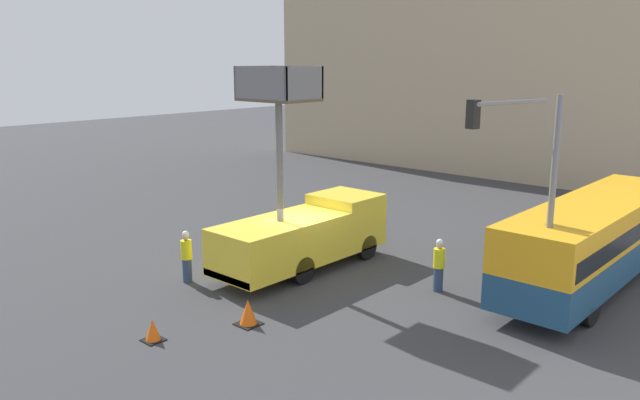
{
  "coord_description": "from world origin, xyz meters",
  "views": [
    {
      "loc": [
        14.82,
        -15.65,
        7.59
      ],
      "look_at": [
        -0.32,
        1.22,
        2.45
      ],
      "focal_mm": 35.0,
      "sensor_mm": 36.0,
      "label": 1
    }
  ],
  "objects_px": {
    "city_bus": "(596,235)",
    "traffic_cone_mid_road": "(248,313)",
    "utility_truck": "(304,230)",
    "traffic_light_pole": "(523,170)",
    "road_worker_directing": "(439,265)",
    "road_worker_near_truck": "(187,257)",
    "traffic_cone_near_truck": "(153,331)"
  },
  "relations": [
    {
      "from": "road_worker_near_truck",
      "to": "traffic_cone_mid_road",
      "type": "height_order",
      "value": "road_worker_near_truck"
    },
    {
      "from": "traffic_light_pole",
      "to": "traffic_cone_near_truck",
      "type": "bearing_deg",
      "value": -127.94
    },
    {
      "from": "road_worker_directing",
      "to": "traffic_cone_mid_road",
      "type": "height_order",
      "value": "road_worker_directing"
    },
    {
      "from": "traffic_light_pole",
      "to": "traffic_cone_mid_road",
      "type": "bearing_deg",
      "value": -132.34
    },
    {
      "from": "traffic_light_pole",
      "to": "road_worker_near_truck",
      "type": "height_order",
      "value": "traffic_light_pole"
    },
    {
      "from": "road_worker_directing",
      "to": "road_worker_near_truck",
      "type": "bearing_deg",
      "value": 130.55
    },
    {
      "from": "utility_truck",
      "to": "road_worker_near_truck",
      "type": "xyz_separation_m",
      "value": [
        -2.02,
        -3.78,
        -0.56
      ]
    },
    {
      "from": "utility_truck",
      "to": "city_bus",
      "type": "relative_size",
      "value": 0.66
    },
    {
      "from": "city_bus",
      "to": "traffic_cone_mid_road",
      "type": "relative_size",
      "value": 14.62
    },
    {
      "from": "traffic_cone_mid_road",
      "to": "utility_truck",
      "type": "bearing_deg",
      "value": 115.15
    },
    {
      "from": "utility_truck",
      "to": "road_worker_near_truck",
      "type": "bearing_deg",
      "value": -118.12
    },
    {
      "from": "traffic_light_pole",
      "to": "road_worker_directing",
      "type": "distance_m",
      "value": 4.46
    },
    {
      "from": "road_worker_directing",
      "to": "traffic_cone_mid_road",
      "type": "relative_size",
      "value": 2.37
    },
    {
      "from": "traffic_cone_near_truck",
      "to": "road_worker_near_truck",
      "type": "bearing_deg",
      "value": 131.98
    },
    {
      "from": "city_bus",
      "to": "traffic_cone_mid_road",
      "type": "distance_m",
      "value": 11.98
    },
    {
      "from": "traffic_light_pole",
      "to": "road_worker_near_truck",
      "type": "distance_m",
      "value": 11.41
    },
    {
      "from": "traffic_light_pole",
      "to": "road_worker_near_truck",
      "type": "xyz_separation_m",
      "value": [
        -9.65,
        -4.96,
        -3.52
      ]
    },
    {
      "from": "road_worker_directing",
      "to": "traffic_cone_near_truck",
      "type": "distance_m",
      "value": 9.37
    },
    {
      "from": "road_worker_directing",
      "to": "traffic_cone_mid_road",
      "type": "distance_m",
      "value": 6.64
    },
    {
      "from": "utility_truck",
      "to": "traffic_light_pole",
      "type": "distance_m",
      "value": 8.27
    },
    {
      "from": "traffic_light_pole",
      "to": "traffic_cone_mid_road",
      "type": "relative_size",
      "value": 8.72
    },
    {
      "from": "traffic_cone_near_truck",
      "to": "traffic_cone_mid_road",
      "type": "xyz_separation_m",
      "value": [
        1.15,
        2.47,
        0.07
      ]
    },
    {
      "from": "road_worker_directing",
      "to": "traffic_cone_mid_road",
      "type": "bearing_deg",
      "value": 160.38
    },
    {
      "from": "utility_truck",
      "to": "city_bus",
      "type": "height_order",
      "value": "utility_truck"
    },
    {
      "from": "utility_truck",
      "to": "traffic_cone_near_truck",
      "type": "relative_size",
      "value": 11.76
    },
    {
      "from": "utility_truck",
      "to": "road_worker_directing",
      "type": "bearing_deg",
      "value": 14.63
    },
    {
      "from": "utility_truck",
      "to": "traffic_light_pole",
      "type": "height_order",
      "value": "utility_truck"
    },
    {
      "from": "utility_truck",
      "to": "road_worker_directing",
      "type": "relative_size",
      "value": 4.07
    },
    {
      "from": "road_worker_near_truck",
      "to": "traffic_cone_near_truck",
      "type": "height_order",
      "value": "road_worker_near_truck"
    },
    {
      "from": "city_bus",
      "to": "traffic_cone_mid_road",
      "type": "bearing_deg",
      "value": 137.01
    },
    {
      "from": "city_bus",
      "to": "road_worker_near_truck",
      "type": "distance_m",
      "value": 13.98
    },
    {
      "from": "traffic_cone_near_truck",
      "to": "traffic_cone_mid_road",
      "type": "height_order",
      "value": "traffic_cone_mid_road"
    }
  ]
}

